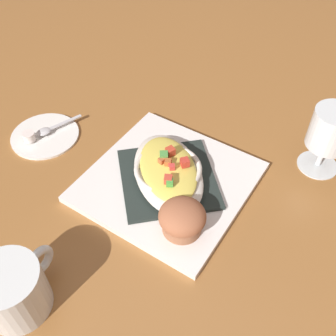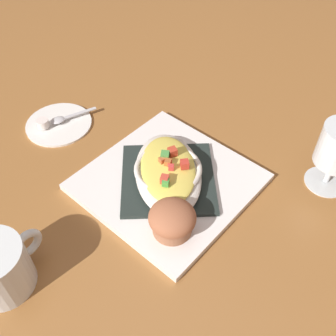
{
  "view_description": "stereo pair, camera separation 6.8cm",
  "coord_description": "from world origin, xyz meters",
  "px_view_note": "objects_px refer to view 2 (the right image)",
  "views": [
    {
      "loc": [
        0.42,
        0.18,
        0.54
      ],
      "look_at": [
        0.0,
        0.0,
        0.04
      ],
      "focal_mm": 42.52,
      "sensor_mm": 36.0,
      "label": 1
    },
    {
      "loc": [
        0.39,
        0.24,
        0.54
      ],
      "look_at": [
        0.0,
        0.0,
        0.04
      ],
      "focal_mm": 42.52,
      "sensor_mm": 36.0,
      "label": 2
    }
  ],
  "objects_px": {
    "muffin": "(172,220)",
    "creamer_cup_0": "(43,123)",
    "creamer_saucer": "(59,123)",
    "spoon": "(62,119)",
    "gratin_dish": "(168,170)",
    "square_plate": "(168,182)"
  },
  "relations": [
    {
      "from": "gratin_dish",
      "to": "spoon",
      "type": "bearing_deg",
      "value": -95.26
    },
    {
      "from": "muffin",
      "to": "creamer_cup_0",
      "type": "distance_m",
      "value": 0.36
    },
    {
      "from": "square_plate",
      "to": "spoon",
      "type": "distance_m",
      "value": 0.27
    },
    {
      "from": "muffin",
      "to": "creamer_cup_0",
      "type": "relative_size",
      "value": 3.08
    },
    {
      "from": "square_plate",
      "to": "muffin",
      "type": "bearing_deg",
      "value": 35.57
    },
    {
      "from": "spoon",
      "to": "creamer_cup_0",
      "type": "height_order",
      "value": "creamer_cup_0"
    },
    {
      "from": "square_plate",
      "to": "gratin_dish",
      "type": "relative_size",
      "value": 1.22
    },
    {
      "from": "spoon",
      "to": "square_plate",
      "type": "bearing_deg",
      "value": 84.74
    },
    {
      "from": "creamer_saucer",
      "to": "spoon",
      "type": "relative_size",
      "value": 1.47
    },
    {
      "from": "gratin_dish",
      "to": "square_plate",
      "type": "bearing_deg",
      "value": -94.7
    },
    {
      "from": "square_plate",
      "to": "muffin",
      "type": "height_order",
      "value": "muffin"
    },
    {
      "from": "gratin_dish",
      "to": "creamer_cup_0",
      "type": "relative_size",
      "value": 9.17
    },
    {
      "from": "square_plate",
      "to": "gratin_dish",
      "type": "bearing_deg",
      "value": 85.3
    },
    {
      "from": "gratin_dish",
      "to": "creamer_saucer",
      "type": "distance_m",
      "value": 0.28
    },
    {
      "from": "gratin_dish",
      "to": "creamer_saucer",
      "type": "height_order",
      "value": "gratin_dish"
    },
    {
      "from": "creamer_saucer",
      "to": "creamer_cup_0",
      "type": "xyz_separation_m",
      "value": [
        0.03,
        -0.01,
        0.01
      ]
    },
    {
      "from": "muffin",
      "to": "spoon",
      "type": "bearing_deg",
      "value": -108.4
    },
    {
      "from": "spoon",
      "to": "muffin",
      "type": "bearing_deg",
      "value": 71.6
    },
    {
      "from": "square_plate",
      "to": "creamer_saucer",
      "type": "height_order",
      "value": "square_plate"
    },
    {
      "from": "gratin_dish",
      "to": "muffin",
      "type": "distance_m",
      "value": 0.1
    },
    {
      "from": "creamer_saucer",
      "to": "spoon",
      "type": "xyz_separation_m",
      "value": [
        -0.01,
        0.0,
        0.01
      ]
    },
    {
      "from": "muffin",
      "to": "creamer_saucer",
      "type": "height_order",
      "value": "muffin"
    }
  ]
}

